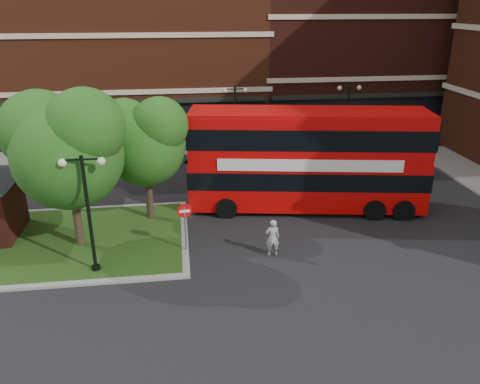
{
  "coord_description": "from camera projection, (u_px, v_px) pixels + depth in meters",
  "views": [
    {
      "loc": [
        -1.85,
        -16.92,
        10.26
      ],
      "look_at": [
        0.83,
        3.2,
        2.0
      ],
      "focal_mm": 35.0,
      "sensor_mm": 36.0,
      "label": 1
    }
  ],
  "objects": [
    {
      "name": "pavement_far",
      "position": [
        205.0,
        150.0,
        34.75
      ],
      "size": [
        44.0,
        3.0,
        0.12
      ],
      "primitive_type": "cube",
      "color": "slate",
      "rests_on": "ground"
    },
    {
      "name": "no_entry_sign",
      "position": [
        185.0,
        218.0,
        20.09
      ],
      "size": [
        0.64,
        0.12,
        2.31
      ],
      "rotation": [
        0.0,
        0.0,
        0.11
      ],
      "color": "slate",
      "rests_on": "ground"
    },
    {
      "name": "car_white",
      "position": [
        296.0,
        140.0,
        34.88
      ],
      "size": [
        4.23,
        1.53,
        1.39
      ],
      "primitive_type": "imported",
      "rotation": [
        0.0,
        0.0,
        1.59
      ],
      "color": "silver",
      "rests_on": "ground"
    },
    {
      "name": "car_silver",
      "position": [
        197.0,
        149.0,
        32.6
      ],
      "size": [
        4.27,
        1.8,
        1.44
      ],
      "primitive_type": "imported",
      "rotation": [
        0.0,
        0.0,
        1.55
      ],
      "color": "silver",
      "rests_on": "ground"
    },
    {
      "name": "traffic_island",
      "position": [
        49.0,
        242.0,
        21.38
      ],
      "size": [
        12.6,
        7.6,
        0.15
      ],
      "color": "gray",
      "rests_on": "ground"
    },
    {
      "name": "lamp_far_left",
      "position": [
        235.0,
        119.0,
        32.12
      ],
      "size": [
        1.72,
        0.36,
        5.0
      ],
      "color": "black",
      "rests_on": "ground"
    },
    {
      "name": "tree_island_east",
      "position": [
        143.0,
        138.0,
        22.24
      ],
      "size": [
        4.46,
        3.9,
        6.29
      ],
      "color": "#2D2116",
      "rests_on": "ground"
    },
    {
      "name": "woman",
      "position": [
        272.0,
        238.0,
        20.14
      ],
      "size": [
        0.62,
        0.42,
        1.69
      ],
      "primitive_type": "imported",
      "rotation": [
        0.0,
        0.0,
        3.16
      ],
      "color": "#969799",
      "rests_on": "ground"
    },
    {
      "name": "bus",
      "position": [
        307.0,
        154.0,
        24.03
      ],
      "size": [
        12.39,
        4.67,
        4.62
      ],
      "rotation": [
        0.0,
        0.0,
        -0.16
      ],
      "color": "#C70708",
      "rests_on": "ground"
    },
    {
      "name": "terrace_far_right",
      "position": [
        359.0,
        30.0,
        40.36
      ],
      "size": [
        18.0,
        12.0,
        16.0
      ],
      "primitive_type": "cube",
      "color": "#471911",
      "rests_on": "ground"
    },
    {
      "name": "tree_island_west",
      "position": [
        65.0,
        144.0,
        19.38
      ],
      "size": [
        5.4,
        4.71,
        7.21
      ],
      "color": "#2D2116",
      "rests_on": "ground"
    },
    {
      "name": "lamp_far_right",
      "position": [
        347.0,
        115.0,
        33.1
      ],
      "size": [
        1.72,
        0.36,
        5.0
      ],
      "color": "black",
      "rests_on": "ground"
    },
    {
      "name": "terrace_far_left",
      "position": [
        99.0,
        45.0,
        38.05
      ],
      "size": [
        26.0,
        12.0,
        14.0
      ],
      "primitive_type": "cube",
      "color": "maroon",
      "rests_on": "ground"
    },
    {
      "name": "lamp_island",
      "position": [
        88.0,
        209.0,
        18.07
      ],
      "size": [
        1.72,
        0.36,
        5.0
      ],
      "color": "black",
      "rests_on": "ground"
    },
    {
      "name": "ground",
      "position": [
        230.0,
        265.0,
        19.63
      ],
      "size": [
        120.0,
        120.0,
        0.0
      ],
      "primitive_type": "plane",
      "color": "black",
      "rests_on": "ground"
    }
  ]
}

